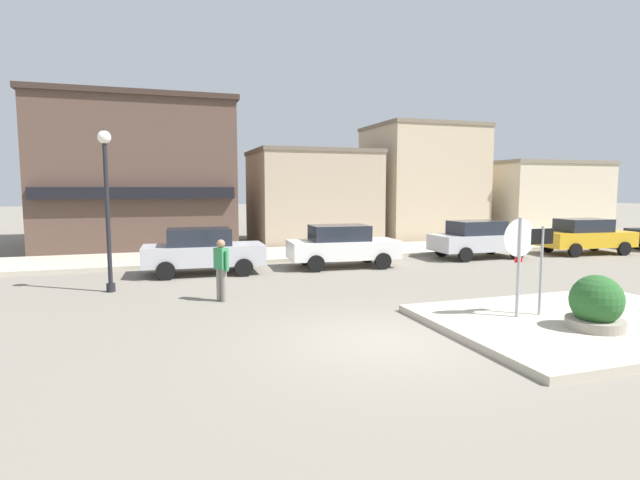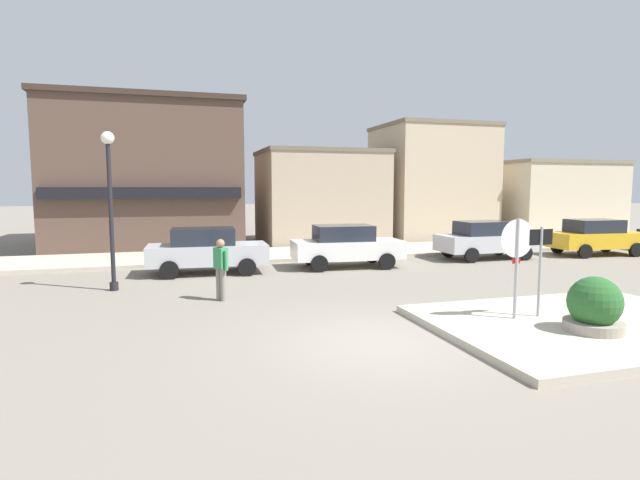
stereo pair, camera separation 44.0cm
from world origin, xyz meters
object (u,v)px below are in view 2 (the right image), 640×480
one_way_sign (540,262)px  parked_car_nearest (207,250)px  parked_car_third (485,239)px  parked_car_fourth (596,237)px  pedestrian_crossing_near (221,268)px  stop_sign (517,255)px  lamp_post (110,187)px  planter (594,310)px  parked_car_second (346,245)px

one_way_sign → parked_car_nearest: 10.68m
parked_car_third → parked_car_fourth: size_ratio=0.97×
parked_car_nearest → pedestrian_crossing_near: pedestrian_crossing_near is taller
stop_sign → lamp_post: (-8.62, 6.33, 1.44)m
one_way_sign → planter: (0.25, -1.25, -0.77)m
pedestrian_crossing_near → planter: bearing=-39.2°
lamp_post → pedestrian_crossing_near: (2.83, -2.16, -2.09)m
lamp_post → parked_car_second: lamp_post is taller
one_way_sign → pedestrian_crossing_near: one_way_sign is taller
parked_car_nearest → parked_car_third: same height
stop_sign → planter: bearing=-55.6°
stop_sign → parked_car_nearest: stop_sign is taller
one_way_sign → pedestrian_crossing_near: (-6.39, 4.16, -0.46)m
planter → pedestrian_crossing_near: (-6.64, 5.41, 0.31)m
parked_car_nearest → parked_car_fourth: 16.55m
planter → parked_car_third: 11.05m
parked_car_second → pedestrian_crossing_near: 6.49m
one_way_sign → parked_car_second: 8.52m
stop_sign → parked_car_second: 8.45m
parked_car_nearest → lamp_post: bearing=-142.0°
planter → parked_car_second: parked_car_second is taller
stop_sign → parked_car_third: 10.37m
stop_sign → pedestrian_crossing_near: stop_sign is taller
parked_car_fourth → pedestrian_crossing_near: pedestrian_crossing_near is taller
stop_sign → pedestrian_crossing_near: (-5.79, 4.17, -0.65)m
one_way_sign → parked_car_third: (4.79, 8.82, -0.52)m
stop_sign → parked_car_nearest: bearing=124.7°
one_way_sign → planter: bearing=-78.7°
planter → parked_car_third: size_ratio=0.31×
stop_sign → lamp_post: 10.79m
lamp_post → parked_car_third: lamp_post is taller
one_way_sign → lamp_post: lamp_post is taller
planter → parked_car_fourth: size_ratio=0.30×
one_way_sign → stop_sign: bearing=-179.9°
parked_car_third → parked_car_fourth: (5.29, -0.38, 0.00)m
parked_car_second → parked_car_fourth: 11.53m
one_way_sign → planter: one_way_sign is taller
parked_car_third → one_way_sign: bearing=-118.5°
parked_car_fourth → stop_sign: bearing=-141.7°
one_way_sign → parked_car_fourth: 13.16m
parked_car_second → parked_car_fourth: (11.53, 0.07, 0.00)m
lamp_post → pedestrian_crossing_near: size_ratio=2.82×
pedestrian_crossing_near → parked_car_third: bearing=22.6°
parked_car_nearest → parked_car_second: (5.02, -0.10, 0.00)m
one_way_sign → parked_car_third: size_ratio=0.52×
planter → parked_car_nearest: bearing=124.6°
planter → parked_car_second: bearing=100.0°
one_way_sign → parked_car_fourth: bearing=40.0°
parked_car_third → pedestrian_crossing_near: size_ratio=2.48×
stop_sign → lamp_post: bearing=143.7°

